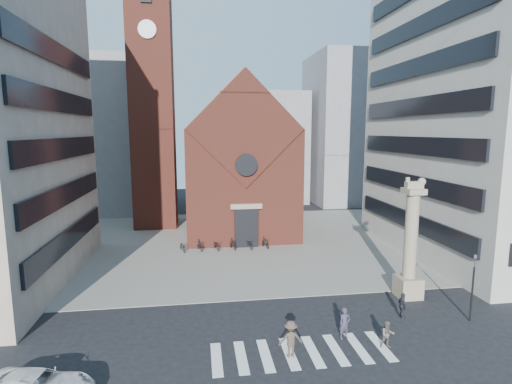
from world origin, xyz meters
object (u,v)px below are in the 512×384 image
Objects in this scene: pedestrian_1 at (388,334)px; pedestrian_2 at (402,306)px; lion_column at (410,250)px; scooter_0 at (183,246)px; traffic_light at (473,286)px; pedestrian_0 at (345,323)px.

pedestrian_2 is (2.56, 3.15, 0.06)m from pedestrian_1.
lion_column is 4.79× the size of scooter_0.
lion_column is 4.62m from traffic_light.
pedestrian_2 is (4.55, 1.90, -0.09)m from pedestrian_0.
traffic_light is at bearing -60.74° from scooter_0.
pedestrian_0 is at bearing 116.16° from pedestrian_2.
pedestrian_0 is 1.20× the size of pedestrian_1.
pedestrian_1 is at bearing -76.36° from scooter_0.
scooter_0 is (-11.77, 19.57, -0.24)m from pedestrian_1.
lion_column reaches higher than scooter_0.
pedestrian_0 is 1.02× the size of scooter_0.
pedestrian_0 is (-8.62, -0.95, -1.36)m from traffic_light.
pedestrian_2 is (-2.08, -3.05, -2.62)m from lion_column.
scooter_0 is (-18.41, 17.37, -1.76)m from traffic_light.
pedestrian_1 is (1.99, -1.25, -0.16)m from pedestrian_0.
traffic_light is 4.43m from pedestrian_2.
pedestrian_2 is at bearing 12.00° from pedestrian_0.
lion_column reaches higher than pedestrian_2.
lion_column is 8.20m from pedestrian_1.
pedestrian_0 reaches higher than pedestrian_2.
pedestrian_2 is at bearing -66.27° from scooter_0.
pedestrian_1 is 22.84m from scooter_0.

